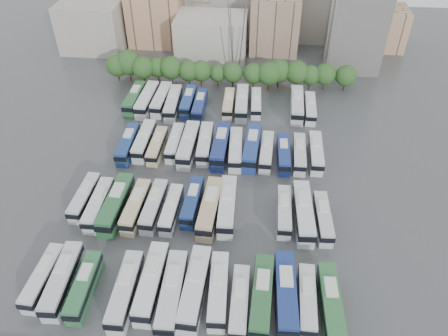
# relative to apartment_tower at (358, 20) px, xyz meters

# --- Properties ---
(ground) EXTENTS (220.00, 220.00, 0.00)m
(ground) POSITION_rel_apartment_tower_xyz_m (-34.00, -58.00, -13.00)
(ground) COLOR #424447
(ground) RESTS_ON ground
(tree_line) EXTENTS (65.26, 7.90, 8.45)m
(tree_line) POSITION_rel_apartment_tower_xyz_m (-35.16, -15.86, -8.58)
(tree_line) COLOR black
(tree_line) RESTS_ON ground
(city_buildings) EXTENTS (102.00, 35.00, 20.00)m
(city_buildings) POSITION_rel_apartment_tower_xyz_m (-41.46, 13.86, -5.13)
(city_buildings) COLOR #9E998E
(city_buildings) RESTS_ON ground
(apartment_tower) EXTENTS (14.00, 14.00, 26.00)m
(apartment_tower) POSITION_rel_apartment_tower_xyz_m (0.00, 0.00, 0.00)
(apartment_tower) COLOR silver
(apartment_tower) RESTS_ON ground
(electricity_pylon) EXTENTS (9.00, 6.91, 33.83)m
(electricity_pylon) POSITION_rel_apartment_tower_xyz_m (-32.00, -8.00, 5.66)
(electricity_pylon) COLOR slate
(electricity_pylon) RESTS_ON ground
(bus_r0_s0) EXTENTS (2.85, 11.35, 3.54)m
(bus_r0_s0) POSITION_rel_apartment_tower_xyz_m (-55.48, -81.36, -11.26)
(bus_r0_s0) COLOR silver
(bus_r0_s0) RESTS_ON ground
(bus_r0_s1) EXTENTS (3.27, 12.74, 3.97)m
(bus_r0_s1) POSITION_rel_apartment_tower_xyz_m (-52.30, -81.64, -11.05)
(bus_r0_s1) COLOR silver
(bus_r0_s1) RESTS_ON ground
(bus_r0_s2) EXTENTS (2.81, 11.51, 3.59)m
(bus_r0_s2) POSITION_rel_apartment_tower_xyz_m (-48.77, -82.35, -11.24)
(bus_r0_s2) COLOR #2E6C41
(bus_r0_s2) RESTS_ON ground
(bus_r0_s4) EXTENTS (2.94, 12.73, 3.98)m
(bus_r0_s4) POSITION_rel_apartment_tower_xyz_m (-42.38, -82.58, -11.05)
(bus_r0_s4) COLOR silver
(bus_r0_s4) RESTS_ON ground
(bus_r0_s5) EXTENTS (2.94, 13.22, 4.14)m
(bus_r0_s5) POSITION_rel_apartment_tower_xyz_m (-38.89, -80.84, -10.97)
(bus_r0_s5) COLOR silver
(bus_r0_s5) RESTS_ON ground
(bus_r0_s6) EXTENTS (3.27, 13.47, 4.21)m
(bus_r0_s6) POSITION_rel_apartment_tower_xyz_m (-35.47, -82.37, -10.94)
(bus_r0_s6) COLOR silver
(bus_r0_s6) RESTS_ON ground
(bus_r0_s7) EXTENTS (3.40, 13.66, 4.26)m
(bus_r0_s7) POSITION_rel_apartment_tower_xyz_m (-32.31, -81.19, -10.91)
(bus_r0_s7) COLOR silver
(bus_r0_s7) RESTS_ON ground
(bus_r0_s8) EXTENTS (3.27, 12.30, 3.82)m
(bus_r0_s8) POSITION_rel_apartment_tower_xyz_m (-28.85, -81.07, -11.12)
(bus_r0_s8) COLOR silver
(bus_r0_s8) RESTS_ON ground
(bus_r0_s9) EXTENTS (2.57, 11.43, 3.58)m
(bus_r0_s9) POSITION_rel_apartment_tower_xyz_m (-25.63, -82.72, -11.24)
(bus_r0_s9) COLOR silver
(bus_r0_s9) RESTS_ON ground
(bus_r0_s10) EXTENTS (3.36, 13.24, 4.12)m
(bus_r0_s10) POSITION_rel_apartment_tower_xyz_m (-22.50, -81.65, -10.98)
(bus_r0_s10) COLOR #2A6236
(bus_r0_s10) RESTS_ON ground
(bus_r0_s11) EXTENTS (3.48, 13.67, 4.26)m
(bus_r0_s11) POSITION_rel_apartment_tower_xyz_m (-19.05, -80.88, -10.91)
(bus_r0_s11) COLOR navy
(bus_r0_s11) RESTS_ON ground
(bus_r0_s12) EXTENTS (2.61, 11.22, 3.51)m
(bus_r0_s12) POSITION_rel_apartment_tower_xyz_m (-15.97, -81.41, -11.28)
(bus_r0_s12) COLOR silver
(bus_r0_s12) RESTS_ON ground
(bus_r0_s13) EXTENTS (3.18, 12.58, 3.92)m
(bus_r0_s13) POSITION_rel_apartment_tower_xyz_m (-12.66, -81.76, -11.08)
(bus_r0_s13) COLOR #2F6E3C
(bus_r0_s13) RESTS_ON ground
(bus_r1_s0) EXTENTS (2.74, 11.24, 3.51)m
(bus_r1_s0) POSITION_rel_apartment_tower_xyz_m (-55.44, -63.46, -11.28)
(bus_r1_s0) COLOR silver
(bus_r1_s0) RESTS_ON ground
(bus_r1_s1) EXTENTS (2.70, 11.93, 3.74)m
(bus_r1_s1) POSITION_rel_apartment_tower_xyz_m (-52.19, -65.19, -11.17)
(bus_r1_s1) COLOR silver
(bus_r1_s1) RESTS_ON ground
(bus_r1_s2) EXTENTS (3.37, 13.74, 4.28)m
(bus_r1_s2) POSITION_rel_apartment_tower_xyz_m (-49.01, -65.07, -10.90)
(bus_r1_s2) COLOR #2B6438
(bus_r1_s2) RESTS_ON ground
(bus_r1_s3) EXTENTS (3.09, 11.98, 3.73)m
(bus_r1_s3) POSITION_rel_apartment_tower_xyz_m (-45.44, -64.97, -11.17)
(bus_r1_s3) COLOR beige
(bus_r1_s3) RESTS_ON ground
(bus_r1_s4) EXTENTS (3.01, 11.77, 3.66)m
(bus_r1_s4) POSITION_rel_apartment_tower_xyz_m (-42.25, -64.53, -11.20)
(bus_r1_s4) COLOR silver
(bus_r1_s4) RESTS_ON ground
(bus_r1_s5) EXTENTS (2.66, 10.88, 3.39)m
(bus_r1_s5) POSITION_rel_apartment_tower_xyz_m (-39.06, -64.90, -11.33)
(bus_r1_s5) COLOR silver
(bus_r1_s5) RESTS_ON ground
(bus_r1_s6) EXTENTS (2.89, 11.52, 3.59)m
(bus_r1_s6) POSITION_rel_apartment_tower_xyz_m (-35.63, -62.71, -11.24)
(bus_r1_s6) COLOR navy
(bus_r1_s6) RESTS_ON ground
(bus_r1_s7) EXTENTS (3.52, 13.49, 4.20)m
(bus_r1_s7) POSITION_rel_apartment_tower_xyz_m (-32.19, -64.27, -10.94)
(bus_r1_s7) COLOR tan
(bus_r1_s7) RESTS_ON ground
(bus_r1_s8) EXTENTS (3.21, 13.22, 4.13)m
(bus_r1_s8) POSITION_rel_apartment_tower_xyz_m (-29.21, -63.46, -10.97)
(bus_r1_s8) COLOR silver
(bus_r1_s8) RESTS_ON ground
(bus_r1_s11) EXTENTS (2.51, 11.20, 3.51)m
(bus_r1_s11) POSITION_rel_apartment_tower_xyz_m (-19.16, -63.56, -11.28)
(bus_r1_s11) COLOR silver
(bus_r1_s11) RESTS_ON ground
(bus_r1_s12) EXTENTS (3.59, 13.65, 4.24)m
(bus_r1_s12) POSITION_rel_apartment_tower_xyz_m (-15.81, -63.82, -10.92)
(bus_r1_s12) COLOR silver
(bus_r1_s12) RESTS_ON ground
(bus_r1_s13) EXTENTS (2.98, 11.24, 3.49)m
(bus_r1_s13) POSITION_rel_apartment_tower_xyz_m (-12.42, -64.51, -11.28)
(bus_r1_s13) COLOR silver
(bus_r1_s13) RESTS_ON ground
(bus_r2_s1) EXTENTS (2.93, 12.14, 3.79)m
(bus_r2_s1) POSITION_rel_apartment_tower_xyz_m (-52.00, -46.67, -11.14)
(bus_r2_s1) COLOR navy
(bus_r2_s1) RESTS_ON ground
(bus_r2_s2) EXTENTS (2.73, 12.25, 3.84)m
(bus_r2_s2) POSITION_rel_apartment_tower_xyz_m (-48.84, -45.11, -11.11)
(bus_r2_s2) COLOR silver
(bus_r2_s2) RESTS_ON ground
(bus_r2_s3) EXTENTS (2.54, 11.13, 3.48)m
(bus_r2_s3) POSITION_rel_apartment_tower_xyz_m (-45.71, -46.49, -11.29)
(bus_r2_s3) COLOR beige
(bus_r2_s3) RESTS_ON ground
(bus_r2_s4) EXTENTS (2.49, 11.29, 3.54)m
(bus_r2_s4) POSITION_rel_apartment_tower_xyz_m (-42.16, -45.00, -11.26)
(bus_r2_s4) COLOR silver
(bus_r2_s4) RESTS_ON ground
(bus_r2_s5) EXTENTS (3.11, 13.55, 4.24)m
(bus_r2_s5) POSITION_rel_apartment_tower_xyz_m (-39.09, -45.88, -10.92)
(bus_r2_s5) COLOR silver
(bus_r2_s5) RESTS_ON ground
(bus_r2_s6) EXTENTS (3.14, 12.45, 3.88)m
(bus_r2_s6) POSITION_rel_apartment_tower_xyz_m (-35.71, -44.89, -11.10)
(bus_r2_s6) COLOR silver
(bus_r2_s6) RESTS_ON ground
(bus_r2_s7) EXTENTS (3.19, 13.73, 4.29)m
(bus_r2_s7) POSITION_rel_apartment_tower_xyz_m (-32.32, -45.51, -10.89)
(bus_r2_s7) COLOR navy
(bus_r2_s7) RESTS_ON ground
(bus_r2_s8) EXTENTS (3.27, 12.36, 3.84)m
(bus_r2_s8) POSITION_rel_apartment_tower_xyz_m (-29.10, -46.21, -11.11)
(bus_r2_s8) COLOR silver
(bus_r2_s8) RESTS_ON ground
(bus_r2_s9) EXTENTS (3.63, 13.73, 4.27)m
(bus_r2_s9) POSITION_rel_apartment_tower_xyz_m (-25.77, -45.47, -10.91)
(bus_r2_s9) COLOR navy
(bus_r2_s9) RESTS_ON ground
(bus_r2_s10) EXTENTS (2.95, 11.52, 3.59)m
(bus_r2_s10) POSITION_rel_apartment_tower_xyz_m (-22.65, -46.29, -11.24)
(bus_r2_s10) COLOR silver
(bus_r2_s10) RESTS_ON ground
(bus_r2_s11) EXTENTS (2.86, 11.39, 3.55)m
(bus_r2_s11) POSITION_rel_apartment_tower_xyz_m (-19.16, -46.63, -11.26)
(bus_r2_s11) COLOR navy
(bus_r2_s11) RESTS_ON ground
(bus_r2_s12) EXTENTS (2.62, 11.42, 3.58)m
(bus_r2_s12) POSITION_rel_apartment_tower_xyz_m (-15.90, -46.34, -11.24)
(bus_r2_s12) COLOR silver
(bus_r2_s12) RESTS_ON ground
(bus_r2_s13) EXTENTS (2.67, 11.88, 3.72)m
(bus_r2_s13) POSITION_rel_apartment_tower_xyz_m (-12.48, -45.66, -11.17)
(bus_r2_s13) COLOR silver
(bus_r2_s13) RESTS_ON ground
(bus_r3_s0) EXTENTS (2.95, 12.68, 3.97)m
(bus_r3_s0) POSITION_rel_apartment_tower_xyz_m (-55.44, -28.03, -11.05)
(bus_r3_s0) COLOR #2A6436
(bus_r3_s0) RESTS_ON ground
(bus_r3_s1) EXTENTS (3.37, 13.43, 4.18)m
(bus_r3_s1) POSITION_rel_apartment_tower_xyz_m (-52.18, -28.40, -10.95)
(bus_r3_s1) COLOR silver
(bus_r3_s1) RESTS_ON ground
(bus_r3_s2) EXTENTS (3.15, 12.73, 3.97)m
(bus_r3_s2) POSITION_rel_apartment_tower_xyz_m (-48.79, -27.74, -11.05)
(bus_r3_s2) COLOR silver
(bus_r3_s2) RESTS_ON ground
(bus_r3_s3) EXTENTS (3.34, 13.05, 4.06)m
(bus_r3_s3) POSITION_rel_apartment_tower_xyz_m (-45.61, -29.29, -11.00)
(bus_r3_s3) COLOR silver
(bus_r3_s3) RESTS_ON ground
(bus_r3_s4) EXTENTS (2.59, 11.77, 3.69)m
(bus_r3_s4) POSITION_rel_apartment_tower_xyz_m (-42.15, -27.72, -11.19)
(bus_r3_s4) COLOR navy
(bus_r3_s4) RESTS_ON ground
(bus_r3_s5) EXTENTS (2.60, 11.74, 3.68)m
(bus_r3_s5) POSITION_rel_apartment_tower_xyz_m (-39.07, -29.36, -11.19)
(bus_r3_s5) COLOR navy
(bus_r3_s5) RESTS_ON ground
(bus_r3_s7) EXTENTS (2.67, 11.22, 3.50)m
(bus_r3_s7) POSITION_rel_apartment_tower_xyz_m (-32.27, -27.78, -11.28)
(bus_r3_s7) COLOR beige
(bus_r3_s7) RESTS_ON ground
(bus_r3_s8) EXTENTS (3.28, 13.29, 4.14)m
(bus_r3_s8) POSITION_rel_apartment_tower_xyz_m (-29.09, -27.63, -10.97)
(bus_r3_s8) COLOR silver
(bus_r3_s8) RESTS_ON ground
(bus_r3_s9) EXTENTS (2.81, 11.07, 3.45)m
(bus_r3_s9) POSITION_rel_apartment_tower_xyz_m (-25.67, -26.76, -11.31)
(bus_r3_s9) COLOR white
(bus_r3_s9) RESTS_ON ground
(bus_r3_s12) EXTENTS (3.16, 13.54, 4.23)m
(bus_r3_s12) POSITION_rel_apartment_tower_xyz_m (-15.89, -27.18, -10.92)
(bus_r3_s12) COLOR silver
(bus_r3_s12) RESTS_ON ground
(bus_r3_s13) EXTENTS (2.68, 11.37, 3.55)m
(bus_r3_s13) POSITION_rel_apartment_tower_xyz_m (-12.73, -27.96, -11.26)
(bus_r3_s13) COLOR silver
(bus_r3_s13) RESTS_ON ground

